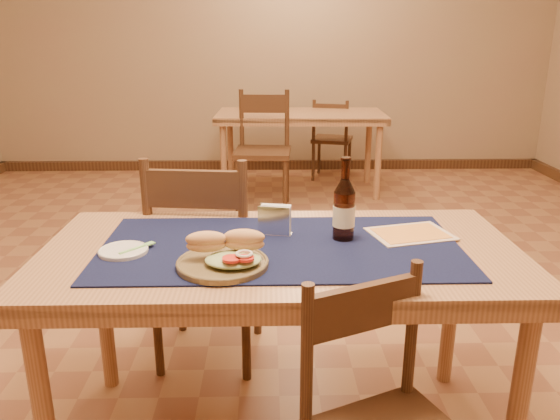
{
  "coord_description": "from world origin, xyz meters",
  "views": [
    {
      "loc": [
        -0.04,
        -2.51,
        1.43
      ],
      "look_at": [
        0.0,
        -0.7,
        0.85
      ],
      "focal_mm": 35.0,
      "sensor_mm": 36.0,
      "label": 1
    }
  ],
  "objects_px": {
    "chair_main_far": "(206,257)",
    "sandwich_plate": "(226,257)",
    "main_table": "(281,270)",
    "napkin_holder": "(275,221)",
    "back_table": "(300,121)",
    "beer_bottle": "(344,209)"
  },
  "relations": [
    {
      "from": "chair_main_far",
      "to": "sandwich_plate",
      "type": "bearing_deg",
      "value": -78.13
    },
    {
      "from": "main_table",
      "to": "napkin_holder",
      "type": "height_order",
      "value": "napkin_holder"
    },
    {
      "from": "back_table",
      "to": "napkin_holder",
      "type": "relative_size",
      "value": 12.34
    },
    {
      "from": "sandwich_plate",
      "to": "beer_bottle",
      "type": "xyz_separation_m",
      "value": [
        0.39,
        0.23,
        0.08
      ]
    },
    {
      "from": "back_table",
      "to": "sandwich_plate",
      "type": "relative_size",
      "value": 5.55
    },
    {
      "from": "main_table",
      "to": "beer_bottle",
      "type": "relative_size",
      "value": 5.57
    },
    {
      "from": "main_table",
      "to": "sandwich_plate",
      "type": "xyz_separation_m",
      "value": [
        -0.17,
        -0.17,
        0.12
      ]
    },
    {
      "from": "main_table",
      "to": "back_table",
      "type": "xyz_separation_m",
      "value": [
        0.27,
        3.39,
        0.0
      ]
    },
    {
      "from": "main_table",
      "to": "sandwich_plate",
      "type": "distance_m",
      "value": 0.27
    },
    {
      "from": "napkin_holder",
      "to": "sandwich_plate",
      "type": "bearing_deg",
      "value": -118.85
    },
    {
      "from": "back_table",
      "to": "beer_bottle",
      "type": "xyz_separation_m",
      "value": [
        -0.05,
        -3.32,
        0.19
      ]
    },
    {
      "from": "beer_bottle",
      "to": "back_table",
      "type": "bearing_deg",
      "value": 89.16
    },
    {
      "from": "beer_bottle",
      "to": "sandwich_plate",
      "type": "bearing_deg",
      "value": -149.47
    },
    {
      "from": "back_table",
      "to": "chair_main_far",
      "type": "distance_m",
      "value": 2.94
    },
    {
      "from": "sandwich_plate",
      "to": "back_table",
      "type": "bearing_deg",
      "value": 82.95
    },
    {
      "from": "main_table",
      "to": "beer_bottle",
      "type": "bearing_deg",
      "value": 16.44
    },
    {
      "from": "main_table",
      "to": "chair_main_far",
      "type": "height_order",
      "value": "chair_main_far"
    },
    {
      "from": "sandwich_plate",
      "to": "beer_bottle",
      "type": "bearing_deg",
      "value": 30.53
    },
    {
      "from": "back_table",
      "to": "sandwich_plate",
      "type": "bearing_deg",
      "value": -97.05
    },
    {
      "from": "back_table",
      "to": "chair_main_far",
      "type": "xyz_separation_m",
      "value": [
        -0.58,
        -2.88,
        -0.16
      ]
    },
    {
      "from": "chair_main_far",
      "to": "napkin_holder",
      "type": "bearing_deg",
      "value": -53.4
    },
    {
      "from": "sandwich_plate",
      "to": "napkin_holder",
      "type": "relative_size",
      "value": 2.22
    }
  ]
}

